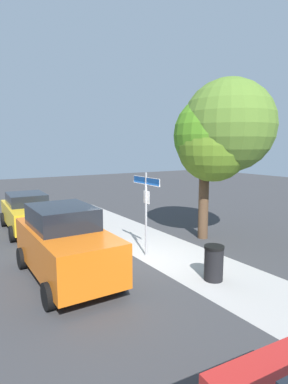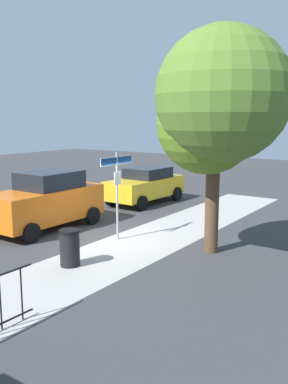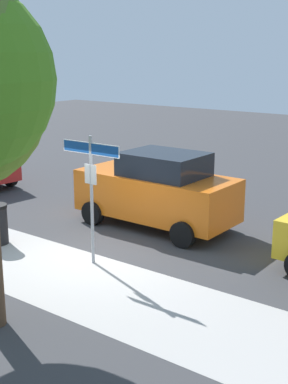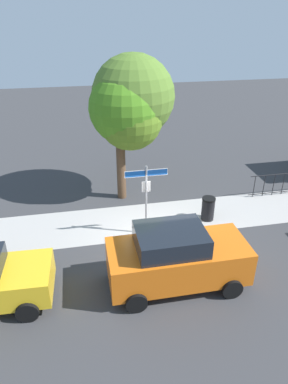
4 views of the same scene
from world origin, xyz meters
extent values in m
plane|color=#38383A|center=(0.00, 0.00, 0.00)|extent=(60.00, 60.00, 0.00)
cube|color=#A7A39E|center=(2.00, 1.30, 0.00)|extent=(24.00, 2.60, 0.00)
cylinder|color=#9EA0A5|center=(-0.20, 0.40, 1.41)|extent=(0.07, 0.07, 2.83)
cube|color=#144799|center=(-0.20, 0.40, 2.55)|extent=(1.53, 0.02, 0.22)
cube|color=white|center=(-0.20, 0.40, 2.55)|extent=(1.56, 0.02, 0.25)
cube|color=silver|center=(-0.20, 0.42, 2.00)|extent=(0.32, 0.02, 0.42)
cylinder|color=#503926|center=(-0.72, 3.46, 1.36)|extent=(0.40, 0.40, 2.71)
sphere|color=#53762A|center=(-0.05, 3.99, 4.45)|extent=(3.51, 3.51, 3.51)
sphere|color=#557A20|center=(-0.27, 3.45, 3.70)|extent=(2.73, 2.73, 2.73)
sphere|color=#48851D|center=(-0.40, 3.62, 4.09)|extent=(3.12, 3.12, 3.12)
cube|color=gold|center=(-5.62, -2.24, 0.73)|extent=(4.17, 1.85, 0.83)
cube|color=black|center=(-5.87, -2.23, 1.39)|extent=(2.02, 1.57, 0.48)
cylinder|color=black|center=(-4.20, -1.44, 0.32)|extent=(0.65, 0.24, 0.64)
cylinder|color=black|center=(-4.26, -3.14, 0.32)|extent=(0.65, 0.24, 0.64)
cylinder|color=black|center=(-6.99, -1.34, 0.32)|extent=(0.65, 0.24, 0.64)
cylinder|color=black|center=(-7.05, -3.05, 0.32)|extent=(0.65, 0.24, 0.64)
cube|color=orange|center=(0.20, -2.50, 0.87)|extent=(4.26, 1.80, 1.11)
cube|color=black|center=(-0.06, -2.50, 1.73)|extent=(2.05, 1.58, 0.60)
cylinder|color=black|center=(1.65, -1.60, 0.32)|extent=(0.64, 0.22, 0.64)
cylinder|color=black|center=(-1.25, -1.60, 0.32)|extent=(0.64, 0.22, 0.64)
cylinder|color=black|center=(-1.25, -3.39, 0.32)|extent=(0.64, 0.22, 0.64)
cylinder|color=black|center=(5.21, 2.30, 0.53)|extent=(0.03, 0.03, 1.05)
cylinder|color=black|center=(5.69, 2.30, 0.53)|extent=(0.03, 0.03, 1.05)
cylinder|color=black|center=(2.48, 0.90, 0.45)|extent=(0.52, 0.52, 0.90)
cylinder|color=black|center=(2.48, 0.90, 0.94)|extent=(0.55, 0.55, 0.08)
camera|label=1|loc=(8.46, -5.16, 3.66)|focal=29.46mm
camera|label=2|loc=(10.16, 8.57, 3.85)|focal=39.38mm
camera|label=3|loc=(-7.74, 8.47, 4.48)|focal=49.86mm
camera|label=4|loc=(-2.42, -10.51, 7.71)|focal=32.38mm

